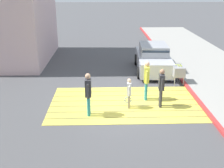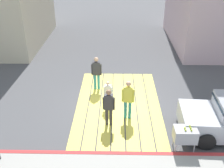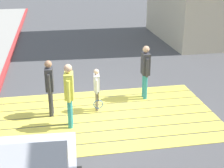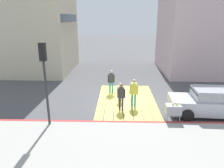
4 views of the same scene
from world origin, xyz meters
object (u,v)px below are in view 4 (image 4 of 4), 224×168
pedestrian_adult_side (121,95)px  tennis_ball_cart (173,109)px  car_parked_near_curb (209,103)px  pedestrian_adult_lead (134,91)px  pedestrian_child_with_racket (120,91)px  traffic_light_corner (44,68)px  pedestrian_adult_trailing (111,80)px

pedestrian_adult_side → tennis_ball_cart: bearing=-117.5°
car_parked_near_curb → pedestrian_adult_lead: (1.02, 4.18, 0.30)m
pedestrian_adult_side → pedestrian_child_with_racket: size_ratio=1.27×
pedestrian_adult_lead → pedestrian_adult_side: pedestrian_adult_lead is taller
car_parked_near_curb → pedestrian_child_with_racket: bearing=69.7°
traffic_light_corner → pedestrian_adult_lead: size_ratio=2.40×
traffic_light_corner → pedestrian_adult_trailing: traffic_light_corner is taller
pedestrian_adult_side → pedestrian_child_with_racket: 1.36m
car_parked_near_curb → pedestrian_adult_side: size_ratio=2.65×
pedestrian_child_with_racket → pedestrian_adult_trailing: bearing=20.9°
traffic_light_corner → tennis_ball_cart: bearing=-84.0°
tennis_ball_cart → pedestrian_adult_trailing: size_ratio=0.59×
pedestrian_child_with_racket → pedestrian_adult_lead: bearing=-134.8°
pedestrian_adult_side → pedestrian_adult_trailing: bearing=13.1°
tennis_ball_cart → pedestrian_adult_trailing: 5.57m
pedestrian_adult_side → pedestrian_child_with_racket: pedestrian_adult_side is taller
pedestrian_adult_trailing → pedestrian_child_with_racket: pedestrian_adult_trailing is taller
car_parked_near_curb → pedestrian_adult_side: pedestrian_adult_side is taller
pedestrian_adult_trailing → pedestrian_adult_side: size_ratio=1.05×
pedestrian_adult_lead → pedestrian_child_with_racket: (0.84, 0.84, -0.30)m
car_parked_near_curb → pedestrian_adult_side: bearing=84.0°
tennis_ball_cart → pedestrian_child_with_racket: bearing=45.3°
pedestrian_adult_lead → pedestrian_adult_trailing: (2.47, 1.47, -0.02)m
car_parked_near_curb → tennis_ball_cart: car_parked_near_curb is taller
tennis_ball_cart → car_parked_near_curb: bearing=-68.0°
tennis_ball_cart → traffic_light_corner: bearing=96.0°
pedestrian_adult_side → pedestrian_child_with_racket: (1.34, 0.07, -0.23)m
traffic_light_corner → car_parked_near_curb: bearing=-79.7°
pedestrian_child_with_racket → car_parked_near_curb: bearing=-110.3°
traffic_light_corner → pedestrian_adult_side: bearing=-60.4°
tennis_ball_cart → pedestrian_adult_lead: pedestrian_adult_lead is taller
tennis_ball_cart → pedestrian_child_with_racket: 3.92m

